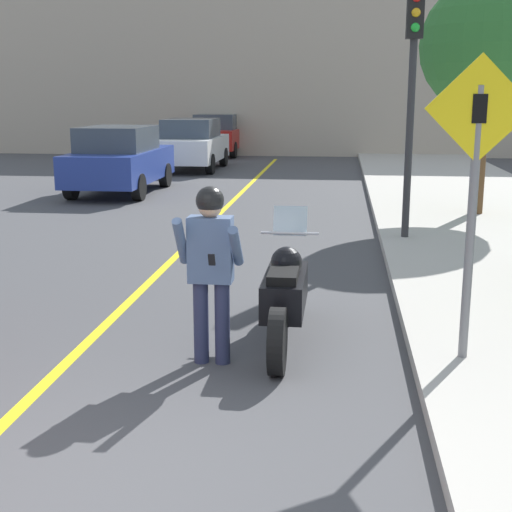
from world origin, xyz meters
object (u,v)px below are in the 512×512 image
traffic_light (413,68)px  street_tree (488,47)px  motorcycle (285,294)px  parked_car_white (192,144)px  parked_car_blue (120,159)px  crossing_sign (474,181)px  person_biker (211,258)px  parked_car_red (218,134)px

traffic_light → street_tree: bearing=58.4°
motorcycle → parked_car_white: bearing=104.8°
street_tree → parked_car_blue: bearing=159.6°
traffic_light → parked_car_white: size_ratio=0.93×
parked_car_white → crossing_sign: bearing=-70.6°
person_biker → parked_car_white: size_ratio=0.40×
person_biker → parked_car_red: bearing=99.6°
traffic_light → parked_car_blue: bearing=139.3°
crossing_sign → parked_car_red: size_ratio=0.63×
traffic_light → parked_car_white: traffic_light is taller
parked_car_blue → street_tree: bearing=-20.4°
crossing_sign → parked_car_blue: 13.15m
street_tree → parked_car_white: bearing=130.5°
parked_car_white → motorcycle: bearing=-75.2°
street_tree → parked_car_white: size_ratio=1.07×
motorcycle → person_biker: bearing=-134.2°
motorcycle → person_biker: size_ratio=1.38×
crossing_sign → parked_car_red: 23.77m
traffic_light → parked_car_red: (-6.12, 17.35, -2.00)m
traffic_light → parked_car_red: 18.51m
person_biker → parked_car_white: (-3.74, 17.17, -0.15)m
motorcycle → traffic_light: (1.61, 4.99, 2.36)m
person_biker → crossing_sign: (2.29, 0.05, 0.73)m
traffic_light → parked_car_blue: traffic_light is taller
person_biker → parked_car_red: parked_car_red is taller
person_biker → street_tree: street_tree is taller
motorcycle → parked_car_red: (-4.51, 22.34, 0.35)m
person_biker → street_tree: size_ratio=0.37×
parked_car_blue → parked_car_red: same height
street_tree → parked_car_white: street_tree is taller
parked_car_white → person_biker: bearing=-77.7°
person_biker → parked_car_white: 17.57m
motorcycle → parked_car_blue: 11.83m
motorcycle → street_tree: street_tree is taller
person_biker → motorcycle: bearing=45.8°
parked_car_red → traffic_light: bearing=-70.6°
crossing_sign → motorcycle: bearing=160.3°
person_biker → parked_car_blue: (-4.40, 11.35, -0.15)m
traffic_light → person_biker: bearing=-111.7°
street_tree → parked_car_red: bearing=117.7°
motorcycle → parked_car_blue: bearing=115.2°
motorcycle → parked_car_red: 22.79m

